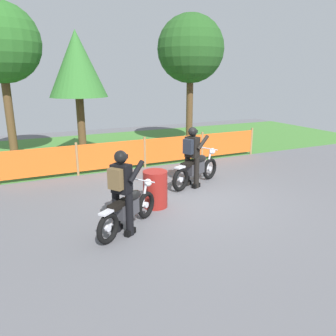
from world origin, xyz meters
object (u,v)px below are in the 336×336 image
object	(u,v)px
motorcycle_trailing	(196,169)
oil_drum	(155,189)
rider_trailing	(192,154)
rider_lead	(122,188)
motorcycle_lead	(129,209)

from	to	relation	value
motorcycle_trailing	oil_drum	world-z (taller)	motorcycle_trailing
motorcycle_trailing	rider_trailing	xyz separation A→B (m)	(-0.20, -0.09, 0.48)
rider_lead	rider_trailing	size ratio (longest dim) A/B	1.00
rider_lead	oil_drum	bearing A→B (deg)	5.80
motorcycle_trailing	rider_trailing	size ratio (longest dim) A/B	1.14
motorcycle_lead	rider_trailing	xyz separation A→B (m)	(2.45, 1.80, 0.51)
motorcycle_lead	rider_trailing	distance (m)	3.09
rider_lead	oil_drum	size ratio (longest dim) A/B	1.92
rider_trailing	oil_drum	bearing A→B (deg)	-172.70
motorcycle_trailing	rider_lead	size ratio (longest dim) A/B	1.14
motorcycle_lead	rider_trailing	size ratio (longest dim) A/B	0.95
rider_trailing	motorcycle_trailing	bearing A→B (deg)	0.51
motorcycle_trailing	oil_drum	xyz separation A→B (m)	(-1.70, -1.02, -0.03)
rider_trailing	motorcycle_lead	bearing A→B (deg)	-168.00
rider_trailing	oil_drum	xyz separation A→B (m)	(-1.50, -0.92, -0.51)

